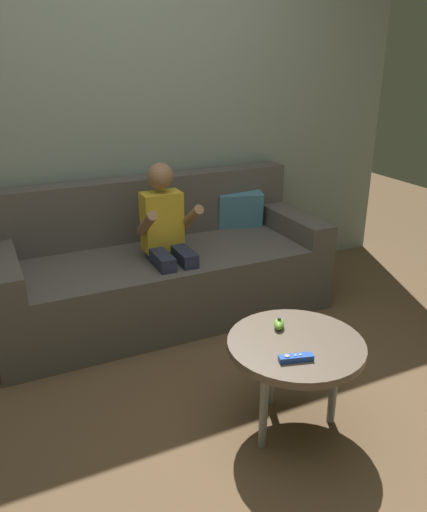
{
  "coord_description": "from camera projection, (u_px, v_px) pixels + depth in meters",
  "views": [
    {
      "loc": [
        -0.88,
        -1.58,
        1.59
      ],
      "look_at": [
        0.17,
        0.62,
        0.61
      ],
      "focal_mm": 35.84,
      "sensor_mm": 36.0,
      "label": 1
    }
  ],
  "objects": [
    {
      "name": "ground_plane",
      "position": [
        240.0,
        436.0,
        2.27
      ],
      "size": [
        8.43,
        8.43,
        0.0
      ],
      "primitive_type": "plane",
      "color": "brown"
    },
    {
      "name": "game_remote_blue_near_edge",
      "position": [
        296.0,
        358.0,
        2.03
      ],
      "size": [
        0.14,
        0.07,
        0.03
      ],
      "color": "blue",
      "rests_on": "coffee_table"
    },
    {
      "name": "couch",
      "position": [
        162.0,
        269.0,
        3.27
      ],
      "size": [
        2.05,
        0.8,
        0.84
      ],
      "color": "#56514C",
      "rests_on": "ground"
    },
    {
      "name": "person_seated_on_couch",
      "position": [
        168.0,
        238.0,
        3.01
      ],
      "size": [
        0.33,
        0.41,
        1.0
      ],
      "color": "#282D47",
      "rests_on": "ground"
    },
    {
      "name": "wall_back",
      "position": [
        118.0,
        110.0,
        3.2
      ],
      "size": [
        4.22,
        0.05,
        2.5
      ],
      "primitive_type": "cube",
      "color": "gray",
      "rests_on": "ground"
    },
    {
      "name": "nunchuk_lime",
      "position": [
        279.0,
        324.0,
        2.27
      ],
      "size": [
        0.09,
        0.1,
        0.05
      ],
      "color": "#72C638",
      "rests_on": "coffee_table"
    },
    {
      "name": "coffee_table",
      "position": [
        295.0,
        350.0,
        2.19
      ],
      "size": [
        0.59,
        0.59,
        0.44
      ],
      "color": "brown",
      "rests_on": "ground"
    }
  ]
}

